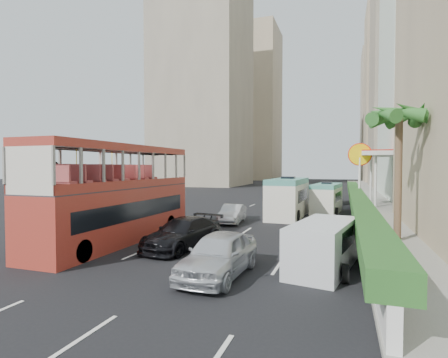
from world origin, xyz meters
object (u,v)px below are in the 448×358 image
at_px(car_silver_lane_a, 232,223).
at_px(panel_van_far, 331,195).
at_px(van_asset, 296,212).
at_px(minibus_near, 288,198).
at_px(car_black, 183,248).
at_px(palm_tree, 398,178).
at_px(panel_van_near, 323,246).
at_px(car_silver_lane_b, 219,276).
at_px(minibus_far, 327,198).
at_px(double_decker_bus, 118,193).
at_px(shell_station, 395,179).

height_order(car_silver_lane_a, panel_van_far, panel_van_far).
xyz_separation_m(van_asset, minibus_near, (-0.19, -3.47, 1.50)).
relative_size(car_black, palm_tree, 0.78).
bearing_deg(car_black, panel_van_near, -1.55).
height_order(car_silver_lane_a, car_silver_lane_b, car_silver_lane_b).
relative_size(minibus_far, panel_van_far, 1.26).
relative_size(double_decker_bus, car_black, 2.20).
bearing_deg(shell_station, minibus_near, -128.43).
bearing_deg(panel_van_near, car_black, 179.11).
relative_size(van_asset, shell_station, 0.53).
height_order(panel_van_near, panel_van_far, panel_van_near).
xyz_separation_m(double_decker_bus, shell_station, (16.00, 23.00, 0.22)).
xyz_separation_m(car_silver_lane_b, car_black, (-3.09, 3.44, 0.00)).
height_order(double_decker_bus, van_asset, double_decker_bus).
xyz_separation_m(double_decker_bus, panel_van_near, (10.49, -1.72, -1.62)).
bearing_deg(minibus_near, palm_tree, -47.27).
bearing_deg(double_decker_bus, shell_station, 55.18).
bearing_deg(palm_tree, panel_van_far, 101.53).
xyz_separation_m(car_silver_lane_b, palm_tree, (6.79, 7.82, 3.38)).
distance_m(car_silver_lane_b, panel_van_near, 4.16).
relative_size(double_decker_bus, panel_van_far, 2.47).
relative_size(car_silver_lane_b, minibus_far, 0.82).
bearing_deg(car_silver_lane_a, shell_station, 46.68).
bearing_deg(car_black, van_asset, 87.86).
bearing_deg(minibus_far, panel_van_far, 95.74).
bearing_deg(palm_tree, minibus_near, 130.75).
bearing_deg(minibus_near, double_decker_bus, -119.09).
bearing_deg(van_asset, car_black, -97.86).
xyz_separation_m(double_decker_bus, van_asset, (7.28, 15.25, -2.53)).
bearing_deg(car_silver_lane_a, minibus_far, 46.35).
height_order(car_silver_lane_a, shell_station, shell_station).
xyz_separation_m(double_decker_bus, minibus_far, (9.85, 15.15, -1.28)).
bearing_deg(car_black, palm_tree, 33.91).
distance_m(car_black, van_asset, 15.99).
relative_size(minibus_near, panel_van_far, 1.52).
xyz_separation_m(car_silver_lane_a, car_silver_lane_b, (3.15, -11.50, 0.00)).
height_order(double_decker_bus, car_silver_lane_b, double_decker_bus).
bearing_deg(minibus_near, car_silver_lane_b, -88.34).
height_order(minibus_far, panel_van_near, minibus_far).
height_order(double_decker_bus, car_silver_lane_a, double_decker_bus).
bearing_deg(minibus_near, car_silver_lane_a, -126.38).
relative_size(minibus_far, panel_van_near, 1.24).
bearing_deg(minibus_near, car_black, -102.64).
height_order(minibus_near, minibus_far, minibus_near).
height_order(minibus_near, panel_van_far, minibus_near).
bearing_deg(minibus_near, shell_station, 53.55).
xyz_separation_m(panel_van_near, shell_station, (5.51, 24.72, 1.84)).
bearing_deg(van_asset, car_silver_lane_a, -110.10).
height_order(car_silver_lane_b, panel_van_far, panel_van_far).
xyz_separation_m(car_silver_lane_a, panel_van_near, (6.63, -9.41, 0.91)).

